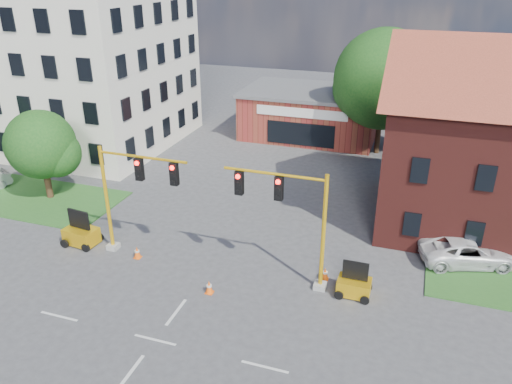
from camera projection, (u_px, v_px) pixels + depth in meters
ground at (155, 340)px, 21.63m from camera, size 120.00×120.00×0.00m
office_block at (62, 23)px, 41.96m from camera, size 18.40×15.40×20.60m
brick_shop at (311, 113)px, 46.54m from camera, size 12.40×8.40×4.30m
tree_large at (389, 83)px, 40.42m from camera, size 8.58×8.17×10.38m
tree_nw_front at (45, 147)px, 33.15m from camera, size 4.83×4.60×6.22m
signal_mast_west at (132, 190)px, 26.41m from camera, size 5.30×0.60×6.20m
signal_mast_east at (290, 214)px, 23.89m from camera, size 5.30×0.60×6.20m
trailer_west at (81, 234)px, 28.73m from camera, size 1.96×1.43×2.09m
trailer_east at (354, 285)px, 24.33m from camera, size 1.60×1.07×1.82m
cone_a at (84, 239)px, 28.88m from camera, size 0.40×0.40×0.70m
cone_b at (137, 252)px, 27.52m from camera, size 0.40×0.40×0.70m
cone_c at (209, 287)px, 24.58m from camera, size 0.40×0.40×0.70m
cone_d at (325, 274)px, 25.64m from camera, size 0.40×0.40×0.70m
pickup_white at (468, 252)px, 26.86m from camera, size 5.57×3.78×1.42m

